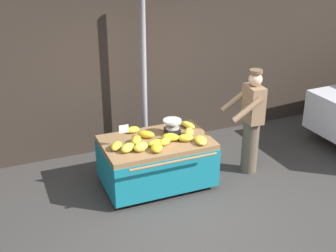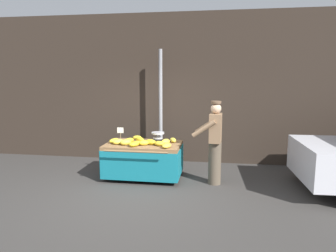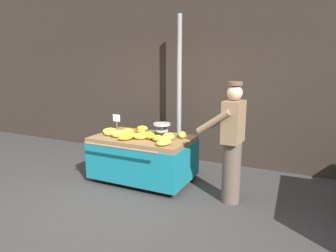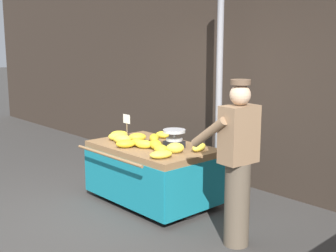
% 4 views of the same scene
% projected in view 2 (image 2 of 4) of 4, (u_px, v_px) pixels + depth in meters
% --- Properties ---
extents(ground_plane, '(60.00, 60.00, 0.00)m').
position_uv_depth(ground_plane, '(137.00, 195.00, 5.78)').
color(ground_plane, '#383533').
extents(back_wall, '(16.00, 0.24, 3.77)m').
position_uv_depth(back_wall, '(161.00, 89.00, 8.03)').
color(back_wall, '#332821').
rests_on(back_wall, ground).
extents(street_pole, '(0.09, 0.09, 2.84)m').
position_uv_depth(street_pole, '(161.00, 108.00, 7.58)').
color(street_pole, gray).
rests_on(street_pole, ground).
extents(banana_cart, '(1.63, 1.21, 0.77)m').
position_uv_depth(banana_cart, '(143.00, 153.00, 6.73)').
color(banana_cart, olive).
rests_on(banana_cart, ground).
extents(weighing_scale, '(0.28, 0.28, 0.23)m').
position_uv_depth(weighing_scale, '(158.00, 137.00, 6.73)').
color(weighing_scale, black).
rests_on(weighing_scale, banana_cart).
extents(price_sign, '(0.14, 0.01, 0.34)m').
position_uv_depth(price_sign, '(120.00, 132.00, 6.71)').
color(price_sign, '#997A51').
rests_on(price_sign, banana_cart).
extents(banana_bunch_0, '(0.29, 0.27, 0.11)m').
position_uv_depth(banana_bunch_0, '(118.00, 142.00, 6.59)').
color(banana_bunch_0, yellow).
rests_on(banana_bunch_0, banana_cart).
extents(banana_bunch_1, '(0.28, 0.26, 0.12)m').
position_uv_depth(banana_bunch_1, '(126.00, 142.00, 6.51)').
color(banana_bunch_1, yellow).
rests_on(banana_bunch_1, banana_cart).
extents(banana_bunch_2, '(0.26, 0.27, 0.10)m').
position_uv_depth(banana_bunch_2, '(114.00, 141.00, 6.73)').
color(banana_bunch_2, yellow).
rests_on(banana_bunch_2, banana_cart).
extents(banana_bunch_3, '(0.27, 0.23, 0.10)m').
position_uv_depth(banana_bunch_3, '(159.00, 143.00, 6.44)').
color(banana_bunch_3, gold).
rests_on(banana_bunch_3, banana_cart).
extents(banana_bunch_4, '(0.23, 0.31, 0.09)m').
position_uv_depth(banana_bunch_4, '(167.00, 146.00, 6.27)').
color(banana_bunch_4, yellow).
rests_on(banana_bunch_4, banana_cart).
extents(banana_bunch_5, '(0.25, 0.22, 0.11)m').
position_uv_depth(banana_bunch_5, '(144.00, 143.00, 6.49)').
color(banana_bunch_5, yellow).
rests_on(banana_bunch_5, banana_cart).
extents(banana_bunch_6, '(0.30, 0.25, 0.12)m').
position_uv_depth(banana_bunch_6, '(151.00, 142.00, 6.56)').
color(banana_bunch_6, gold).
rests_on(banana_bunch_6, banana_cart).
extents(banana_bunch_7, '(0.23, 0.25, 0.13)m').
position_uv_depth(banana_bunch_7, '(166.00, 142.00, 6.55)').
color(banana_bunch_7, yellow).
rests_on(banana_bunch_7, banana_cart).
extents(banana_bunch_8, '(0.26, 0.30, 0.10)m').
position_uv_depth(banana_bunch_8, '(134.00, 144.00, 6.38)').
color(banana_bunch_8, gold).
rests_on(banana_bunch_8, banana_cart).
extents(banana_bunch_9, '(0.22, 0.17, 0.09)m').
position_uv_depth(banana_bunch_9, '(137.00, 138.00, 7.10)').
color(banana_bunch_9, yellow).
rests_on(banana_bunch_9, banana_cart).
extents(banana_bunch_10, '(0.29, 0.27, 0.11)m').
position_uv_depth(banana_bunch_10, '(140.00, 139.00, 6.83)').
color(banana_bunch_10, gold).
rests_on(banana_bunch_10, banana_cart).
extents(banana_bunch_11, '(0.21, 0.31, 0.09)m').
position_uv_depth(banana_bunch_11, '(173.00, 140.00, 6.81)').
color(banana_bunch_11, yellow).
rests_on(banana_bunch_11, banana_cart).
extents(banana_bunch_12, '(0.26, 0.15, 0.09)m').
position_uv_depth(banana_bunch_12, '(138.00, 143.00, 6.53)').
color(banana_bunch_12, gold).
rests_on(banana_bunch_12, banana_cart).
extents(banana_bunch_13, '(0.24, 0.28, 0.11)m').
position_uv_depth(banana_bunch_13, '(129.00, 140.00, 6.74)').
color(banana_bunch_13, gold).
rests_on(banana_bunch_13, banana_cart).
extents(vendor_person, '(0.60, 0.55, 1.71)m').
position_uv_depth(vendor_person, '(215.00, 142.00, 6.29)').
color(vendor_person, brown).
rests_on(vendor_person, ground).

